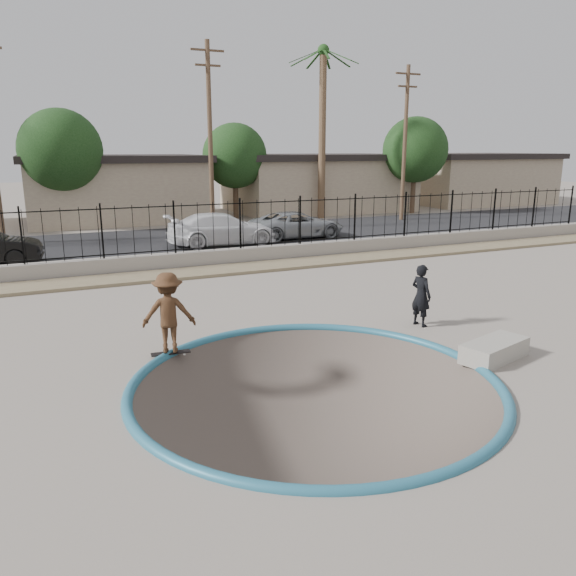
# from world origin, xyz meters

# --- Properties ---
(ground) EXTENTS (120.00, 120.00, 2.20)m
(ground) POSITION_xyz_m (0.00, 12.00, -1.10)
(ground) COLOR slate
(ground) RESTS_ON ground
(bowl_pit) EXTENTS (6.84, 6.84, 1.80)m
(bowl_pit) POSITION_xyz_m (0.00, -1.00, 0.00)
(bowl_pit) COLOR #494138
(bowl_pit) RESTS_ON ground
(coping_ring) EXTENTS (7.04, 7.04, 0.20)m
(coping_ring) POSITION_xyz_m (0.00, -1.00, 0.00)
(coping_ring) COLOR #286882
(coping_ring) RESTS_ON ground
(rock_strip) EXTENTS (42.00, 1.60, 0.11)m
(rock_strip) POSITION_xyz_m (0.00, 9.20, 0.06)
(rock_strip) COLOR #8C7D5C
(rock_strip) RESTS_ON ground
(retaining_wall) EXTENTS (42.00, 0.45, 0.60)m
(retaining_wall) POSITION_xyz_m (0.00, 10.30, 0.30)
(retaining_wall) COLOR #9D948A
(retaining_wall) RESTS_ON ground
(fence) EXTENTS (40.00, 0.04, 1.80)m
(fence) POSITION_xyz_m (0.00, 10.30, 1.50)
(fence) COLOR black
(fence) RESTS_ON retaining_wall
(street) EXTENTS (90.00, 8.00, 0.04)m
(street) POSITION_xyz_m (0.00, 17.00, 0.02)
(street) COLOR black
(street) RESTS_ON ground
(house_center) EXTENTS (10.60, 8.60, 3.90)m
(house_center) POSITION_xyz_m (0.00, 26.50, 1.97)
(house_center) COLOR tan
(house_center) RESTS_ON ground
(house_east) EXTENTS (12.60, 8.60, 3.90)m
(house_east) POSITION_xyz_m (14.00, 26.50, 1.97)
(house_east) COLOR tan
(house_east) RESTS_ON ground
(house_east_far) EXTENTS (11.60, 8.60, 3.90)m
(house_east_far) POSITION_xyz_m (28.00, 26.50, 1.97)
(house_east_far) COLOR tan
(house_east_far) RESTS_ON ground
(palm_right) EXTENTS (2.30, 2.30, 10.30)m
(palm_right) POSITION_xyz_m (12.00, 22.00, 7.33)
(palm_right) COLOR brown
(palm_right) RESTS_ON ground
(utility_pole_mid) EXTENTS (1.70, 0.24, 9.50)m
(utility_pole_mid) POSITION_xyz_m (4.00, 19.00, 4.96)
(utility_pole_mid) COLOR #473323
(utility_pole_mid) RESTS_ON ground
(utility_pole_right) EXTENTS (1.70, 0.24, 9.00)m
(utility_pole_right) POSITION_xyz_m (16.00, 19.00, 4.70)
(utility_pole_right) COLOR #473323
(utility_pole_right) RESTS_ON ground
(street_tree_left) EXTENTS (4.32, 4.32, 6.36)m
(street_tree_left) POSITION_xyz_m (-3.00, 23.00, 4.19)
(street_tree_left) COLOR #473323
(street_tree_left) RESTS_ON ground
(street_tree_mid) EXTENTS (3.96, 3.96, 5.83)m
(street_tree_mid) POSITION_xyz_m (7.00, 24.00, 3.84)
(street_tree_mid) COLOR #473323
(street_tree_mid) RESTS_ON ground
(street_tree_right) EXTENTS (4.32, 4.32, 6.36)m
(street_tree_right) POSITION_xyz_m (19.00, 22.00, 4.19)
(street_tree_right) COLOR #473323
(street_tree_right) RESTS_ON ground
(skater) EXTENTS (1.24, 0.91, 1.72)m
(skater) POSITION_xyz_m (-2.15, 1.60, 0.86)
(skater) COLOR brown
(skater) RESTS_ON ground
(skateboard) EXTENTS (0.84, 0.28, 0.07)m
(skateboard) POSITION_xyz_m (-2.15, 1.60, 0.06)
(skateboard) COLOR black
(skateboard) RESTS_ON ground
(videographer) EXTENTS (0.49, 0.63, 1.55)m
(videographer) POSITION_xyz_m (4.00, 1.16, 0.77)
(videographer) COLOR black
(videographer) RESTS_ON ground
(concrete_ledge) EXTENTS (1.73, 1.11, 0.40)m
(concrete_ledge) POSITION_xyz_m (4.00, -1.37, 0.20)
(concrete_ledge) COLOR #9B9589
(concrete_ledge) RESTS_ON ground
(car_c) EXTENTS (4.98, 2.05, 1.44)m
(car_c) POSITION_xyz_m (3.11, 14.53, 0.76)
(car_c) COLOR white
(car_c) RESTS_ON street
(car_d) EXTENTS (4.73, 2.33, 1.29)m
(car_d) POSITION_xyz_m (7.05, 15.00, 0.68)
(car_d) COLOR #93979B
(car_d) RESTS_ON street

